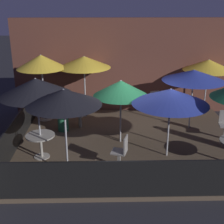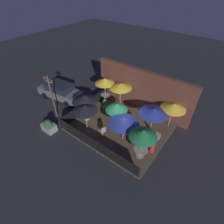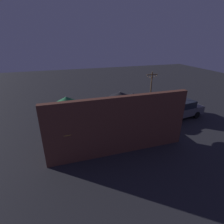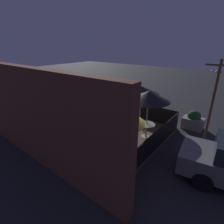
# 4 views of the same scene
# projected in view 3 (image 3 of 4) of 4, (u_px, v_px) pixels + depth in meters

# --- Properties ---
(ground_plane) EXTENTS (60.00, 60.00, 0.00)m
(ground_plane) POSITION_uv_depth(u_px,v_px,m) (106.00, 129.00, 14.18)
(ground_plane) COLOR #26262B
(patio_deck) EXTENTS (7.29, 6.00, 0.12)m
(patio_deck) POSITION_uv_depth(u_px,v_px,m) (106.00, 128.00, 14.16)
(patio_deck) COLOR brown
(patio_deck) RESTS_ON ground_plane
(building_wall) EXTENTS (8.89, 0.36, 3.78)m
(building_wall) POSITION_uv_depth(u_px,v_px,m) (120.00, 126.00, 10.60)
(building_wall) COLOR brown
(building_wall) RESTS_ON ground_plane
(fence_front) EXTENTS (7.09, 0.05, 0.95)m
(fence_front) POSITION_uv_depth(u_px,v_px,m) (97.00, 109.00, 16.53)
(fence_front) COLOR black
(fence_front) RESTS_ON patio_deck
(fence_side_left) EXTENTS (0.05, 5.80, 0.95)m
(fence_side_left) POSITION_uv_depth(u_px,v_px,m) (146.00, 117.00, 14.95)
(fence_side_left) COLOR black
(fence_side_left) RESTS_ON patio_deck
(patio_umbrella_0) EXTENTS (1.78, 1.78, 2.48)m
(patio_umbrella_0) POSITION_uv_depth(u_px,v_px,m) (155.00, 106.00, 12.36)
(patio_umbrella_0) COLOR #B2B2B7
(patio_umbrella_0) RESTS_ON patio_deck
(patio_umbrella_1) EXTENTS (2.01, 2.01, 2.38)m
(patio_umbrella_1) POSITION_uv_depth(u_px,v_px,m) (133.00, 96.00, 14.89)
(patio_umbrella_1) COLOR #B2B2B7
(patio_umbrella_1) RESTS_ON patio_deck
(patio_umbrella_2) EXTENTS (1.77, 1.77, 2.43)m
(patio_umbrella_2) POSITION_uv_depth(u_px,v_px,m) (66.00, 100.00, 13.83)
(patio_umbrella_2) COLOR #B2B2B7
(patio_umbrella_2) RESTS_ON patio_deck
(patio_umbrella_3) EXTENTS (1.71, 1.71, 2.04)m
(patio_umbrella_3) POSITION_uv_depth(u_px,v_px,m) (110.00, 107.00, 13.51)
(patio_umbrella_3) COLOR #B2B2B7
(patio_umbrella_3) RESTS_ON patio_deck
(patio_umbrella_4) EXTENTS (2.13, 2.13, 2.11)m
(patio_umbrella_4) POSITION_uv_depth(u_px,v_px,m) (79.00, 115.00, 11.79)
(patio_umbrella_4) COLOR #B2B2B7
(patio_umbrella_4) RESTS_ON patio_deck
(patio_umbrella_5) EXTENTS (2.15, 2.15, 2.05)m
(patio_umbrella_5) POSITION_uv_depth(u_px,v_px,m) (90.00, 104.00, 13.97)
(patio_umbrella_5) COLOR #B2B2B7
(patio_umbrella_5) RESTS_ON patio_deck
(patio_umbrella_6) EXTENTS (1.92, 1.92, 2.19)m
(patio_umbrella_6) POSITION_uv_depth(u_px,v_px,m) (66.00, 125.00, 10.31)
(patio_umbrella_6) COLOR #B2B2B7
(patio_umbrella_6) RESTS_ON patio_deck
(patio_umbrella_7) EXTENTS (1.98, 1.98, 2.37)m
(patio_umbrella_7) POSITION_uv_depth(u_px,v_px,m) (137.00, 111.00, 11.72)
(patio_umbrella_7) COLOR #B2B2B7
(patio_umbrella_7) RESTS_ON patio_deck
(patio_umbrella_8) EXTENTS (1.89, 1.89, 2.32)m
(patio_umbrella_8) POSITION_uv_depth(u_px,v_px,m) (120.00, 94.00, 15.41)
(patio_umbrella_8) COLOR #B2B2B7
(patio_umbrella_8) RESTS_ON patio_deck
(dining_table_0) EXTENTS (0.86, 0.86, 0.73)m
(dining_table_0) POSITION_uv_depth(u_px,v_px,m) (153.00, 127.00, 13.02)
(dining_table_0) COLOR #9E998E
(dining_table_0) RESTS_ON patio_deck
(dining_table_1) EXTENTS (0.83, 0.83, 0.71)m
(dining_table_1) POSITION_uv_depth(u_px,v_px,m) (132.00, 113.00, 15.51)
(dining_table_1) COLOR #9E998E
(dining_table_1) RESTS_ON patio_deck
(dining_table_2) EXTENTS (0.96, 0.96, 0.73)m
(dining_table_2) POSITION_uv_depth(u_px,v_px,m) (68.00, 118.00, 14.47)
(dining_table_2) COLOR #9E998E
(dining_table_2) RESTS_ON patio_deck
(patio_chair_0) EXTENTS (0.55, 0.55, 0.94)m
(patio_chair_0) POSITION_uv_depth(u_px,v_px,m) (131.00, 126.00, 13.36)
(patio_chair_0) COLOR gray
(patio_chair_0) RESTS_ON patio_deck
(patio_chair_1) EXTENTS (0.52, 0.52, 0.95)m
(patio_chair_1) POSITION_uv_depth(u_px,v_px,m) (99.00, 140.00, 11.49)
(patio_chair_1) COLOR gray
(patio_chair_1) RESTS_ON patio_deck
(patio_chair_2) EXTENTS (0.50, 0.50, 0.94)m
(patio_chair_2) POSITION_uv_depth(u_px,v_px,m) (105.00, 114.00, 15.47)
(patio_chair_2) COLOR gray
(patio_chair_2) RESTS_ON patio_deck
(patio_chair_3) EXTENTS (0.47, 0.47, 0.93)m
(patio_chair_3) POSITION_uv_depth(u_px,v_px,m) (66.00, 129.00, 12.88)
(patio_chair_3) COLOR gray
(patio_chair_3) RESTS_ON patio_deck
(patron_0) EXTENTS (0.49, 0.49, 1.27)m
(patron_0) POSITION_uv_depth(u_px,v_px,m) (64.00, 123.00, 13.59)
(patron_0) COLOR maroon
(patron_0) RESTS_ON patio_deck
(patron_1) EXTENTS (0.44, 0.44, 1.22)m
(patron_1) POSITION_uv_depth(u_px,v_px,m) (137.00, 123.00, 13.73)
(patron_1) COLOR #236642
(patron_1) RESTS_ON patio_deck
(planter_box) EXTENTS (1.09, 0.77, 1.07)m
(planter_box) POSITION_uv_depth(u_px,v_px,m) (135.00, 103.00, 18.38)
(planter_box) COLOR gray
(planter_box) RESTS_ON ground_plane
(light_post) EXTENTS (1.10, 0.12, 3.94)m
(light_post) POSITION_uv_depth(u_px,v_px,m) (151.00, 90.00, 16.68)
(light_post) COLOR brown
(light_post) RESTS_ON ground_plane
(parked_car_0) EXTENTS (4.73, 2.27, 1.62)m
(parked_car_0) POSITION_uv_depth(u_px,v_px,m) (179.00, 109.00, 15.88)
(parked_car_0) COLOR #5B5B60
(parked_car_0) RESTS_ON ground_plane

